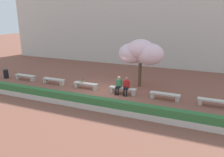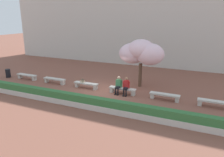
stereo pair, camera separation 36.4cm
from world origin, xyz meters
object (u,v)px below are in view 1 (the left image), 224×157
stone_bench_near_east (123,90)px  handbag (82,81)px  person_seated_right (126,85)px  person_seated_left (119,84)px  trash_bin (6,74)px  stone_bench_center (86,85)px  cherry_tree_main (140,52)px  stone_bench_near_west (54,80)px  stone_bench_east_end (165,95)px  stone_bench_west_end (25,76)px  stone_bench_far_east (214,102)px

stone_bench_near_east → handbag: 3.40m
person_seated_right → handbag: (-3.69, 0.03, -0.12)m
person_seated_right → person_seated_left: bearing=-180.0°
trash_bin → stone_bench_center: bearing=1.4°
cherry_tree_main → stone_bench_near_west: bearing=-161.7°
stone_bench_east_end → person_seated_right: person_seated_right is taller
trash_bin → person_seated_right: bearing=0.8°
stone_bench_center → trash_bin: 8.26m
stone_bench_east_end → person_seated_left: person_seated_left is taller
handbag → trash_bin: 7.95m
stone_bench_center → person_seated_right: bearing=-0.9°
stone_bench_west_end → handbag: size_ratio=5.96×
person_seated_left → person_seated_right: (0.60, 0.00, 0.00)m
stone_bench_west_end → stone_bench_far_east: 15.40m
stone_bench_east_end → cherry_tree_main: cherry_tree_main is taller
stone_bench_far_east → person_seated_right: size_ratio=1.57×
stone_bench_east_end → trash_bin: trash_bin is taller
stone_bench_near_east → stone_bench_east_end: bearing=0.0°
stone_bench_east_end → handbag: 6.47m
stone_bench_near_west → trash_bin: bearing=-177.7°
stone_bench_near_west → stone_bench_far_east: size_ratio=1.00×
cherry_tree_main → handbag: bearing=-150.5°
handbag → trash_bin: bearing=-178.7°
person_seated_left → cherry_tree_main: cherry_tree_main is taller
stone_bench_near_east → stone_bench_east_end: same height
stone_bench_near_west → stone_bench_west_end: bearing=180.0°
stone_bench_near_west → cherry_tree_main: bearing=18.3°
stone_bench_near_east → stone_bench_center: bearing=180.0°
stone_bench_near_west → stone_bench_east_end: size_ratio=1.00×
stone_bench_center → stone_bench_far_east: bearing=0.0°
stone_bench_center → handbag: handbag is taller
stone_bench_near_west → cherry_tree_main: size_ratio=0.53×
stone_bench_east_end → handbag: (-6.47, -0.03, 0.27)m
cherry_tree_main → stone_bench_near_east: bearing=-105.3°
stone_bench_east_end → stone_bench_far_east: 3.08m
person_seated_right → cherry_tree_main: cherry_tree_main is taller
cherry_tree_main → stone_bench_far_east: bearing=-22.0°
stone_bench_west_end → stone_bench_near_east: size_ratio=1.00×
stone_bench_near_west → cherry_tree_main: cherry_tree_main is taller
stone_bench_center → person_seated_left: (2.78, -0.05, 0.39)m
handbag → cherry_tree_main: cherry_tree_main is taller
cherry_tree_main → person_seated_right: bearing=-97.7°
stone_bench_west_end → person_seated_left: person_seated_left is taller
stone_bench_west_end → trash_bin: bearing=-174.3°
stone_bench_far_east → stone_bench_near_west: bearing=180.0°
person_seated_right → trash_bin: (-11.64, -0.15, -0.31)m
stone_bench_near_west → stone_bench_near_east: (6.16, 0.00, 0.00)m
person_seated_left → handbag: (-3.09, 0.03, -0.12)m
stone_bench_west_end → handbag: handbag is taller
person_seated_right → cherry_tree_main: (0.31, 2.29, 2.07)m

